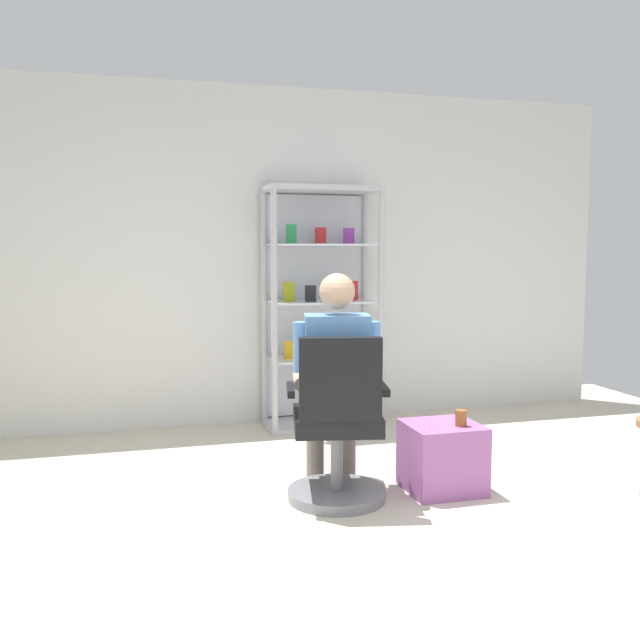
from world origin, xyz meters
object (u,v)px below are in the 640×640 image
at_px(display_cabinet_main, 319,306).
at_px(office_chair, 338,434).
at_px(tea_glass, 461,418).
at_px(seated_shopkeeper, 335,373).
at_px(storage_crate, 442,457).

height_order(display_cabinet_main, office_chair, display_cabinet_main).
bearing_deg(tea_glass, office_chair, 176.38).
relative_size(seated_shopkeeper, tea_glass, 13.64).
bearing_deg(tea_glass, seated_shopkeeper, 163.56).
height_order(display_cabinet_main, storage_crate, display_cabinet_main).
bearing_deg(storage_crate, display_cabinet_main, 99.03).
xyz_separation_m(seated_shopkeeper, storage_crate, (0.62, -0.13, -0.51)).
height_order(office_chair, storage_crate, office_chair).
distance_m(display_cabinet_main, tea_glass, 1.90).
xyz_separation_m(office_chair, seated_shopkeeper, (0.03, 0.16, 0.32)).
xyz_separation_m(display_cabinet_main, tea_glass, (0.35, -1.80, -0.51)).
bearing_deg(tea_glass, storage_crate, 136.21).
xyz_separation_m(office_chair, tea_glass, (0.73, -0.05, 0.06)).
bearing_deg(office_chair, tea_glass, -3.62).
relative_size(office_chair, storage_crate, 2.26).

